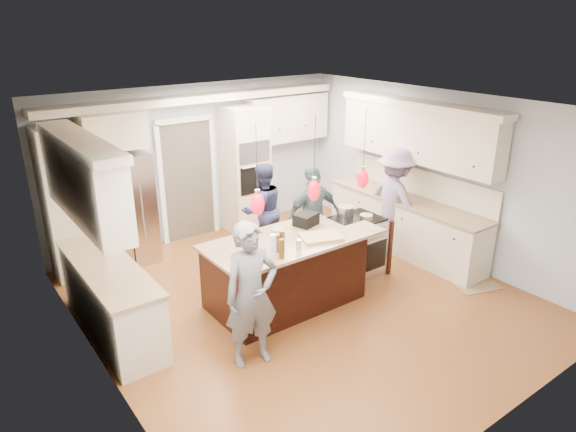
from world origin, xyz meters
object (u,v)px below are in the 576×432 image
(kitchen_island, at_px, (286,271))
(person_bar_end, at_px, (251,295))
(refrigerator, at_px, (122,210))
(person_far_left, at_px, (262,210))
(island_range, at_px, (357,246))

(kitchen_island, xyz_separation_m, person_bar_end, (-1.07, -0.83, 0.37))
(refrigerator, distance_m, kitchen_island, 2.91)
(refrigerator, relative_size, kitchen_island, 0.86)
(person_bar_end, height_order, person_far_left, person_bar_end)
(kitchen_island, distance_m, person_far_left, 1.68)
(refrigerator, bearing_deg, island_range, -42.59)
(kitchen_island, distance_m, person_bar_end, 1.40)
(island_range, distance_m, person_bar_end, 2.66)
(person_bar_end, bearing_deg, island_range, 30.22)
(refrigerator, xyz_separation_m, island_range, (2.71, -2.49, -0.44))
(person_bar_end, xyz_separation_m, person_far_left, (1.71, 2.35, -0.08))
(kitchen_island, height_order, person_far_left, person_far_left)
(refrigerator, xyz_separation_m, kitchen_island, (1.30, -2.57, -0.41))
(kitchen_island, xyz_separation_m, person_far_left, (0.65, 1.53, 0.30))
(kitchen_island, relative_size, person_far_left, 1.34)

